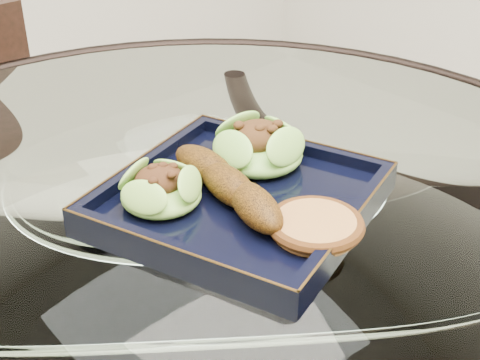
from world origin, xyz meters
TOP-DOWN VIEW (x-y plane):
  - dining_table at (-0.00, -0.00)m, footprint 1.13×1.13m
  - navy_plate at (0.01, -0.06)m, footprint 0.35×0.35m
  - lettuce_wrap_left at (-0.06, -0.02)m, footprint 0.10×0.10m
  - lettuce_wrap_right at (0.08, -0.02)m, footprint 0.14×0.14m
  - roasted_plantain at (-0.00, -0.06)m, footprint 0.06×0.20m
  - crumb_patty at (0.03, -0.16)m, footprint 0.11×0.11m

SIDE VIEW (x-z plane):
  - dining_table at x=0.00m, z-range 0.21..0.98m
  - navy_plate at x=0.01m, z-range 0.76..0.78m
  - crumb_patty at x=0.03m, z-range 0.78..0.80m
  - lettuce_wrap_left at x=-0.06m, z-range 0.78..0.81m
  - roasted_plantain at x=0.00m, z-range 0.78..0.82m
  - lettuce_wrap_right at x=0.08m, z-range 0.78..0.82m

